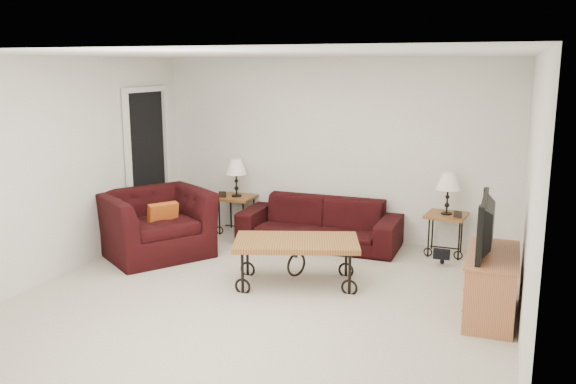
# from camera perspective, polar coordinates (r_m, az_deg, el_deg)

# --- Properties ---
(ground) EXTENTS (5.00, 5.00, 0.00)m
(ground) POSITION_cam_1_polar(r_m,az_deg,el_deg) (6.44, -2.22, -9.96)
(ground) COLOR beige
(ground) RESTS_ON ground
(wall_back) EXTENTS (5.00, 0.02, 2.50)m
(wall_back) POSITION_cam_1_polar(r_m,az_deg,el_deg) (8.41, 4.32, 4.04)
(wall_back) COLOR white
(wall_back) RESTS_ON ground
(wall_front) EXTENTS (5.00, 0.02, 2.50)m
(wall_front) POSITION_cam_1_polar(r_m,az_deg,el_deg) (3.97, -16.54, -5.39)
(wall_front) COLOR white
(wall_front) RESTS_ON ground
(wall_left) EXTENTS (0.02, 5.00, 2.50)m
(wall_left) POSITION_cam_1_polar(r_m,az_deg,el_deg) (7.41, -20.45, 2.25)
(wall_left) COLOR white
(wall_left) RESTS_ON ground
(wall_right) EXTENTS (0.02, 5.00, 2.50)m
(wall_right) POSITION_cam_1_polar(r_m,az_deg,el_deg) (5.62, 21.87, -0.73)
(wall_right) COLOR white
(wall_right) RESTS_ON ground
(ceiling) EXTENTS (5.00, 5.00, 0.00)m
(ceiling) POSITION_cam_1_polar(r_m,az_deg,el_deg) (5.98, -2.42, 12.89)
(ceiling) COLOR white
(ceiling) RESTS_ON wall_back
(doorway) EXTENTS (0.08, 0.94, 2.04)m
(doorway) POSITION_cam_1_polar(r_m,az_deg,el_deg) (8.72, -13.12, 2.51)
(doorway) COLOR black
(doorway) RESTS_ON ground
(sofa) EXTENTS (2.15, 0.84, 0.63)m
(sofa) POSITION_cam_1_polar(r_m,az_deg,el_deg) (8.16, 2.98, -2.91)
(sofa) COLOR black
(sofa) RESTS_ON ground
(side_table_left) EXTENTS (0.51, 0.51, 0.54)m
(side_table_left) POSITION_cam_1_polar(r_m,az_deg,el_deg) (8.80, -4.85, -2.12)
(side_table_left) COLOR #995D27
(side_table_left) RESTS_ON ground
(side_table_right) EXTENTS (0.54, 0.54, 0.54)m
(side_table_right) POSITION_cam_1_polar(r_m,az_deg,el_deg) (8.02, 14.64, -3.88)
(side_table_right) COLOR #995D27
(side_table_right) RESTS_ON ground
(lamp_left) EXTENTS (0.32, 0.32, 0.54)m
(lamp_left) POSITION_cam_1_polar(r_m,az_deg,el_deg) (8.68, -4.91, 1.35)
(lamp_left) COLOR black
(lamp_left) RESTS_ON side_table_left
(lamp_right) EXTENTS (0.34, 0.34, 0.54)m
(lamp_right) POSITION_cam_1_polar(r_m,az_deg,el_deg) (7.90, 14.84, -0.14)
(lamp_right) COLOR black
(lamp_right) RESTS_ON side_table_right
(photo_frame_left) EXTENTS (0.11, 0.04, 0.09)m
(photo_frame_left) POSITION_cam_1_polar(r_m,az_deg,el_deg) (8.66, -6.21, -0.23)
(photo_frame_left) COLOR black
(photo_frame_left) RESTS_ON side_table_left
(photo_frame_right) EXTENTS (0.11, 0.05, 0.09)m
(photo_frame_right) POSITION_cam_1_polar(r_m,az_deg,el_deg) (7.79, 15.74, -2.04)
(photo_frame_right) COLOR black
(photo_frame_right) RESTS_ON side_table_right
(coffee_table) EXTENTS (1.53, 1.14, 0.51)m
(coffee_table) POSITION_cam_1_polar(r_m,az_deg,el_deg) (6.73, 0.79, -6.64)
(coffee_table) COLOR #995D27
(coffee_table) RESTS_ON ground
(armchair) EXTENTS (1.64, 1.69, 0.83)m
(armchair) POSITION_cam_1_polar(r_m,az_deg,el_deg) (7.88, -12.44, -2.94)
(armchair) COLOR black
(armchair) RESTS_ON ground
(throw_pillow) EXTENTS (0.29, 0.37, 0.38)m
(throw_pillow) POSITION_cam_1_polar(r_m,az_deg,el_deg) (7.74, -11.74, -2.38)
(throw_pillow) COLOR #B63817
(throw_pillow) RESTS_ON armchair
(tv_stand) EXTENTS (0.44, 1.06, 0.64)m
(tv_stand) POSITION_cam_1_polar(r_m,az_deg,el_deg) (6.20, 18.64, -8.34)
(tv_stand) COLOR #B96B44
(tv_stand) RESTS_ON ground
(television) EXTENTS (0.12, 0.95, 0.55)m
(television) POSITION_cam_1_polar(r_m,az_deg,el_deg) (6.02, 18.82, -3.02)
(television) COLOR black
(television) RESTS_ON tv_stand
(backpack) EXTENTS (0.34, 0.28, 0.39)m
(backpack) POSITION_cam_1_polar(r_m,az_deg,el_deg) (7.64, 14.41, -5.23)
(backpack) COLOR black
(backpack) RESTS_ON ground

